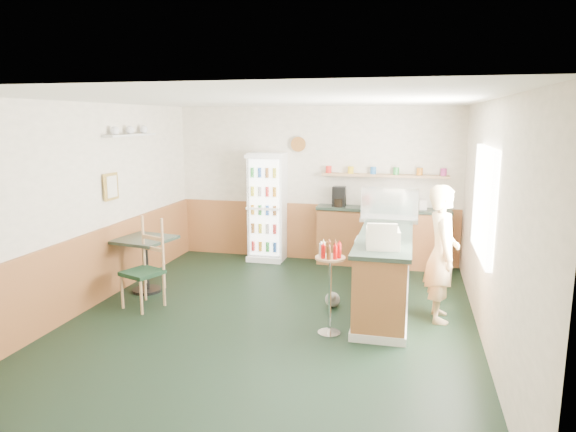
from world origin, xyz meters
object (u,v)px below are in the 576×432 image
(drinks_fridge, at_px, (267,207))
(condiment_stand, at_px, (330,273))
(cash_register, at_px, (383,238))
(cafe_chair, at_px, (145,260))
(shopkeeper, at_px, (442,254))
(cafe_table, at_px, (145,254))
(display_case, at_px, (390,205))

(drinks_fridge, relative_size, condiment_stand, 1.75)
(cash_register, distance_m, cafe_chair, 3.16)
(shopkeeper, relative_size, condiment_stand, 1.57)
(cafe_table, bearing_deg, cash_register, -9.67)
(cafe_table, bearing_deg, cafe_chair, -60.34)
(drinks_fridge, distance_m, condiment_stand, 3.38)
(cash_register, bearing_deg, condiment_stand, -160.11)
(cash_register, bearing_deg, drinks_fridge, 122.39)
(drinks_fridge, xyz_separation_m, display_case, (2.17, -1.04, 0.29))
(drinks_fridge, height_order, display_case, drinks_fridge)
(display_case, relative_size, condiment_stand, 0.76)
(condiment_stand, bearing_deg, cash_register, 26.33)
(shopkeeper, xyz_separation_m, cafe_table, (-4.10, 0.09, -0.29))
(cafe_table, relative_size, cafe_chair, 0.70)
(cafe_table, bearing_deg, shopkeeper, -1.19)
(display_case, distance_m, shopkeeper, 1.41)
(cash_register, height_order, cafe_table, cash_register)
(display_case, xyz_separation_m, cash_register, (0.00, -1.65, -0.12))
(condiment_stand, height_order, cafe_chair, cafe_chair)
(drinks_fridge, distance_m, cafe_table, 2.48)
(drinks_fridge, height_order, cash_register, drinks_fridge)
(drinks_fridge, bearing_deg, shopkeeper, -37.48)
(display_case, distance_m, cash_register, 1.66)
(display_case, bearing_deg, cash_register, -90.00)
(cafe_chair, bearing_deg, display_case, 47.52)
(display_case, height_order, condiment_stand, display_case)
(condiment_stand, xyz_separation_m, cafe_chair, (-2.56, 0.37, -0.11))
(condiment_stand, bearing_deg, shopkeeper, 31.45)
(shopkeeper, bearing_deg, display_case, 26.44)
(drinks_fridge, bearing_deg, display_case, -25.61)
(drinks_fridge, height_order, condiment_stand, drinks_fridge)
(drinks_fridge, bearing_deg, cash_register, -51.16)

